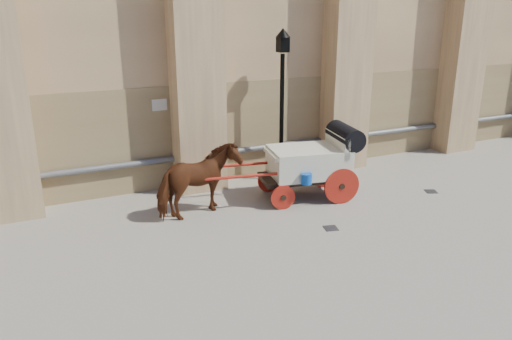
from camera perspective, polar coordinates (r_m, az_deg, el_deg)
ground at (r=12.23m, az=3.76°, el=-6.58°), size 90.00×90.00×0.00m
horse at (r=12.65m, az=-6.56°, el=-1.31°), size 2.35×1.52×1.83m
carriage at (r=13.87m, az=6.64°, el=1.19°), size 4.76×2.08×2.02m
street_lamp at (r=14.89m, az=2.97°, el=7.75°), size 0.43×0.43×4.54m
drain_grate_near at (r=12.29m, az=8.55°, el=-6.59°), size 0.39×0.39×0.01m
drain_grate_far at (r=15.36m, az=19.35°, el=-2.32°), size 0.42×0.42×0.01m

